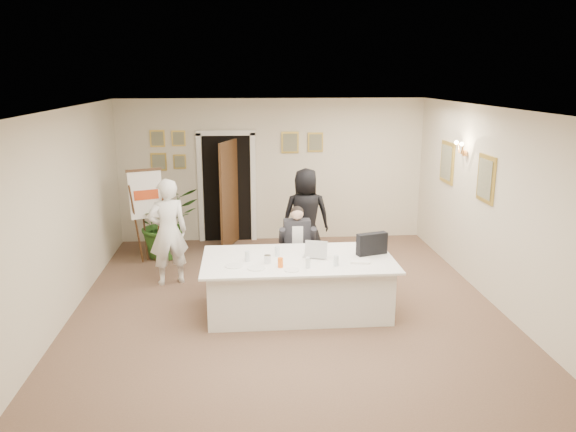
% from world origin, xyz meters
% --- Properties ---
extents(floor, '(7.00, 7.00, 0.00)m').
position_xyz_m(floor, '(0.00, 0.00, 0.00)').
color(floor, brown).
rests_on(floor, ground).
extents(ceiling, '(6.00, 7.00, 0.02)m').
position_xyz_m(ceiling, '(0.00, 0.00, 2.80)').
color(ceiling, white).
rests_on(ceiling, wall_back).
extents(wall_back, '(6.00, 0.10, 2.80)m').
position_xyz_m(wall_back, '(0.00, 3.50, 1.40)').
color(wall_back, beige).
rests_on(wall_back, floor).
extents(wall_front, '(6.00, 0.10, 2.80)m').
position_xyz_m(wall_front, '(0.00, -3.50, 1.40)').
color(wall_front, beige).
rests_on(wall_front, floor).
extents(wall_left, '(0.10, 7.00, 2.80)m').
position_xyz_m(wall_left, '(-3.00, 0.00, 1.40)').
color(wall_left, beige).
rests_on(wall_left, floor).
extents(wall_right, '(0.10, 7.00, 2.80)m').
position_xyz_m(wall_right, '(3.00, 0.00, 1.40)').
color(wall_right, beige).
rests_on(wall_right, floor).
extents(doorway, '(1.14, 0.86, 2.20)m').
position_xyz_m(doorway, '(-0.88, 3.32, 1.04)').
color(doorway, black).
rests_on(doorway, floor).
extents(pictures_back_wall, '(3.40, 0.06, 0.80)m').
position_xyz_m(pictures_back_wall, '(-0.80, 3.47, 1.85)').
color(pictures_back_wall, gold).
rests_on(pictures_back_wall, wall_back).
extents(pictures_right_wall, '(0.06, 2.20, 0.80)m').
position_xyz_m(pictures_right_wall, '(2.97, 1.20, 1.75)').
color(pictures_right_wall, gold).
rests_on(pictures_right_wall, wall_right).
extents(wall_sconce, '(0.20, 0.30, 0.24)m').
position_xyz_m(wall_sconce, '(2.90, 1.20, 2.10)').
color(wall_sconce, '#D58B44').
rests_on(wall_sconce, wall_right).
extents(conference_table, '(2.63, 1.41, 0.78)m').
position_xyz_m(conference_table, '(0.15, -0.14, 0.39)').
color(conference_table, white).
rests_on(conference_table, floor).
extents(seated_man, '(0.61, 0.65, 1.30)m').
position_xyz_m(seated_man, '(0.23, 0.83, 0.65)').
color(seated_man, black).
rests_on(seated_man, floor).
extents(flip_chart, '(0.59, 0.46, 1.65)m').
position_xyz_m(flip_chart, '(-2.28, 2.18, 0.76)').
color(flip_chart, '#352011').
rests_on(flip_chart, floor).
extents(standing_man, '(0.72, 0.58, 1.69)m').
position_xyz_m(standing_man, '(-1.77, 1.12, 0.85)').
color(standing_man, white).
rests_on(standing_man, floor).
extents(standing_woman, '(0.84, 0.57, 1.68)m').
position_xyz_m(standing_woman, '(0.50, 2.00, 0.84)').
color(standing_woman, black).
rests_on(standing_woman, floor).
extents(potted_palm, '(1.50, 1.43, 1.30)m').
position_xyz_m(potted_palm, '(-2.00, 2.50, 0.65)').
color(potted_palm, '#28551C').
rests_on(potted_palm, floor).
extents(laptop, '(0.40, 0.42, 0.28)m').
position_xyz_m(laptop, '(0.39, -0.06, 0.91)').
color(laptop, '#B7BABC').
rests_on(laptop, conference_table).
extents(laptop_bag, '(0.46, 0.24, 0.31)m').
position_xyz_m(laptop_bag, '(1.20, -0.04, 0.93)').
color(laptop_bag, black).
rests_on(laptop_bag, conference_table).
extents(paper_stack, '(0.30, 0.23, 0.03)m').
position_xyz_m(paper_stack, '(0.97, -0.36, 0.79)').
color(paper_stack, white).
rests_on(paper_stack, conference_table).
extents(plate_left, '(0.24, 0.24, 0.01)m').
position_xyz_m(plate_left, '(-0.73, -0.40, 0.78)').
color(plate_left, white).
rests_on(plate_left, conference_table).
extents(plate_mid, '(0.29, 0.29, 0.01)m').
position_xyz_m(plate_mid, '(-0.44, -0.51, 0.78)').
color(plate_mid, white).
rests_on(plate_mid, conference_table).
extents(plate_near, '(0.24, 0.24, 0.01)m').
position_xyz_m(plate_near, '(0.02, -0.62, 0.78)').
color(plate_near, white).
rests_on(plate_near, conference_table).
extents(glass_a, '(0.08, 0.08, 0.14)m').
position_xyz_m(glass_a, '(-0.55, -0.19, 0.84)').
color(glass_a, silver).
rests_on(glass_a, conference_table).
extents(glass_b, '(0.08, 0.08, 0.14)m').
position_xyz_m(glass_b, '(0.24, -0.53, 0.84)').
color(glass_b, silver).
rests_on(glass_b, conference_table).
extents(glass_c, '(0.08, 0.08, 0.14)m').
position_xyz_m(glass_c, '(0.62, -0.47, 0.84)').
color(glass_c, silver).
rests_on(glass_c, conference_table).
extents(glass_d, '(0.09, 0.09, 0.14)m').
position_xyz_m(glass_d, '(-0.13, -0.00, 0.84)').
color(glass_d, silver).
rests_on(glass_d, conference_table).
extents(oj_glass, '(0.09, 0.09, 0.13)m').
position_xyz_m(oj_glass, '(-0.12, -0.48, 0.84)').
color(oj_glass, orange).
rests_on(oj_glass, conference_table).
extents(steel_jug, '(0.11, 0.11, 0.11)m').
position_xyz_m(steel_jug, '(-0.28, -0.30, 0.83)').
color(steel_jug, silver).
rests_on(steel_jug, conference_table).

